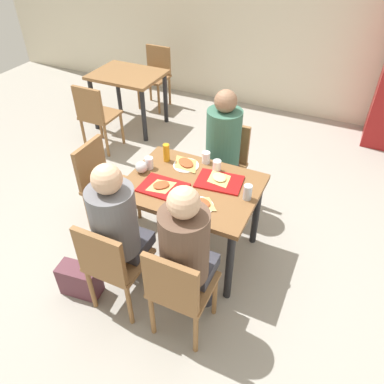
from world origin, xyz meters
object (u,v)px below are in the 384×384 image
object	(u,v)px
paper_plate_near_edge	(199,206)
background_chair_far	(156,72)
tray_red_near	(163,188)
chair_near_left	(111,262)
person_in_red	(118,225)
pizza_slice_b	(219,178)
background_table	(128,83)
main_table	(192,195)
condiment_bottle	(166,153)
chair_near_right	(178,288)
plastic_cup_a	(206,157)
plastic_cup_b	(175,206)
chair_far_side	(226,160)
tray_red_far	(219,182)
handbag	(80,280)
pizza_slice_c	(186,163)
soda_can	(248,192)
pizza_slice_d	(202,203)
background_chair_near	(95,113)
plastic_cup_c	(149,163)
person_far_side	(222,145)
plastic_cup_d	(217,166)
foil_bundle	(141,167)
chair_left_end	(102,180)
person_in_brown_jacket	(187,249)

from	to	relation	value
paper_plate_near_edge	background_chair_far	distance (m)	3.37
tray_red_near	chair_near_left	bearing A→B (deg)	-97.04
person_in_red	pizza_slice_b	world-z (taller)	person_in_red
paper_plate_near_edge	background_table	xyz separation A→B (m)	(-1.93, 2.02, -0.13)
main_table	condiment_bottle	world-z (taller)	condiment_bottle
chair_near_right	person_in_red	bearing A→B (deg)	165.15
plastic_cup_a	plastic_cup_b	xyz separation A→B (m)	(0.05, -0.68, 0.00)
chair_far_side	tray_red_far	bearing A→B (deg)	-74.38
plastic_cup_b	handbag	bearing A→B (deg)	-144.35
person_in_red	background_chair_far	xyz separation A→B (m)	(-1.51, 3.17, -0.25)
person_in_red	pizza_slice_c	size ratio (longest dim) A/B	4.64
person_in_red	tray_red_near	xyz separation A→B (m)	(0.08, 0.50, -0.00)
pizza_slice_b	soda_can	world-z (taller)	soda_can
person_in_red	plastic_cup_a	bearing A→B (deg)	76.34
chair_near_left	plastic_cup_a	size ratio (longest dim) A/B	8.61
pizza_slice_d	background_chair_near	size ratio (longest dim) A/B	0.24
plastic_cup_a	soda_can	distance (m)	0.57
chair_near_right	background_chair_near	size ratio (longest dim) A/B	1.00
pizza_slice_c	handbag	size ratio (longest dim) A/B	0.86
person_in_red	background_table	bearing A→B (deg)	121.74
pizza_slice_d	plastic_cup_c	xyz separation A→B (m)	(-0.59, 0.25, 0.03)
pizza_slice_d	person_far_side	bearing A→B (deg)	101.62
plastic_cup_c	condiment_bottle	xyz separation A→B (m)	(0.08, 0.16, 0.03)
plastic_cup_d	background_chair_near	distance (m)	2.06
foil_bundle	chair_near_left	bearing A→B (deg)	-76.34
pizza_slice_d	pizza_slice_c	bearing A→B (deg)	128.66
pizza_slice_c	tray_red_far	bearing A→B (deg)	-17.56
plastic_cup_c	handbag	xyz separation A→B (m)	(-0.19, -0.86, -0.66)
plastic_cup_c	background_table	bearing A→B (deg)	127.83
pizza_slice_d	soda_can	size ratio (longest dim) A/B	1.73
plastic_cup_a	tray_red_far	bearing A→B (deg)	-45.97
foil_bundle	paper_plate_near_edge	bearing A→B (deg)	-18.11
chair_left_end	condiment_bottle	distance (m)	0.69
chair_near_left	chair_far_side	size ratio (longest dim) A/B	1.00
person_in_red	paper_plate_near_edge	world-z (taller)	person_in_red
chair_near_left	background_chair_near	bearing A→B (deg)	129.26
main_table	person_in_brown_jacket	bearing A→B (deg)	-67.59
pizza_slice_c	paper_plate_near_edge	bearing A→B (deg)	-54.08
paper_plate_near_edge	pizza_slice_d	world-z (taller)	pizza_slice_d
tray_red_near	foil_bundle	size ratio (longest dim) A/B	3.60
person_in_brown_jacket	pizza_slice_c	size ratio (longest dim) A/B	4.64
background_chair_near	background_chair_far	bearing A→B (deg)	90.00
tray_red_far	pizza_slice_c	bearing A→B (deg)	162.44
condiment_bottle	handbag	size ratio (longest dim) A/B	0.50
chair_far_side	person_far_side	world-z (taller)	person_far_side
person_in_red	plastic_cup_b	world-z (taller)	person_in_red
chair_left_end	foil_bundle	bearing A→B (deg)	-2.46
pizza_slice_b	chair_near_left	bearing A→B (deg)	-115.25
paper_plate_near_edge	background_table	world-z (taller)	paper_plate_near_edge
chair_near_right	background_chair_near	xyz separation A→B (m)	(-2.04, 1.85, 0.00)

